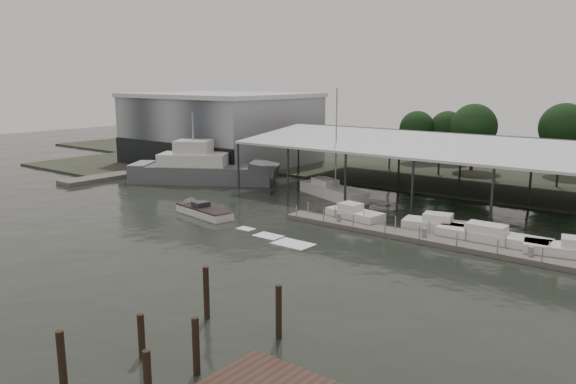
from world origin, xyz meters
The scene contains 14 objects.
ground centered at (0.00, 0.00, 0.00)m, with size 200.00×200.00×0.00m, color black.
land_strip_far centered at (0.00, 42.00, 0.10)m, with size 140.00×30.00×0.30m.
land_strip_west centered at (-40.00, 30.00, 0.10)m, with size 20.00×40.00×0.30m.
storage_warehouse centered at (-28.00, 29.94, 5.29)m, with size 24.50×20.50×10.50m.
covered_boat_shed centered at (17.00, 28.00, 6.13)m, with size 58.24×24.00×6.96m.
trawler_dock centered at (-30.00, 14.00, 0.25)m, with size 3.00×18.00×0.50m.
floating_dock centered at (15.00, 10.00, 0.20)m, with size 28.00×2.00×1.40m.
grey_trawler centered at (-18.54, 17.17, 1.58)m, with size 18.12×13.46×8.84m.
white_sailboat centered at (-1.12, 19.61, 0.64)m, with size 9.83×6.05×11.86m.
speedboat_underway centered at (-6.46, 5.26, 0.39)m, with size 18.31×5.10×2.00m.
moored_cruiser_0 centered at (6.42, 11.89, 0.61)m, with size 5.58×3.06×1.70m.
moored_cruiser_1 centered at (14.26, 12.95, 0.61)m, with size 6.82×3.42×1.70m.
moored_cruiser_2 centered at (18.59, 12.05, 0.61)m, with size 8.39×2.20×1.70m.
mooring_pilings centered at (13.51, -14.90, 1.04)m, with size 4.80×9.94×3.62m.
Camera 1 is at (31.83, -30.29, 12.65)m, focal length 35.00 mm.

